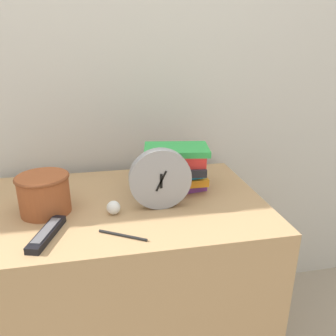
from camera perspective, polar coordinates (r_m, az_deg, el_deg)
wall_back at (r=1.43m, az=-10.54°, el=18.42°), size 6.00×0.04×2.40m
desk at (r=1.36m, az=-7.78°, el=-19.92°), size 1.01×0.63×0.73m
desk_clock at (r=1.06m, az=-1.34°, el=-1.97°), size 0.20×0.04×0.20m
book_stack at (r=1.21m, az=1.35°, el=-0.04°), size 0.26×0.20×0.16m
basket at (r=1.12m, az=-20.78°, el=-4.00°), size 0.17×0.17×0.13m
tv_remote at (r=1.00m, az=-20.35°, el=-10.64°), size 0.09×0.19×0.02m
crumpled_paper_ball at (r=1.07m, az=-9.48°, el=-6.81°), size 0.04×0.04×0.04m
pen at (r=0.96m, az=-7.89°, el=-11.53°), size 0.13×0.08×0.01m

